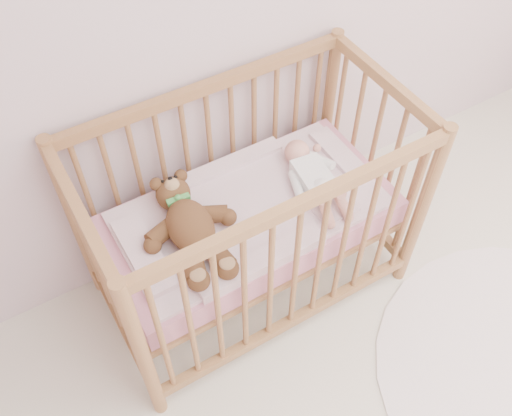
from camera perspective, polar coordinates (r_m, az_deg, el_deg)
crib at (r=2.44m, az=-0.60°, el=-1.00°), size 1.36×0.76×1.00m
mattress at (r=2.46m, az=-0.60°, el=-1.22°), size 1.22×0.62×0.13m
blanket at (r=2.40m, az=-0.61°, el=-0.11°), size 1.10×0.58×0.06m
baby at (r=2.44m, az=5.68°, el=3.47°), size 0.30×0.53×0.12m
teddy_bear at (r=2.24m, az=-6.57°, el=-1.92°), size 0.45×0.61×0.16m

